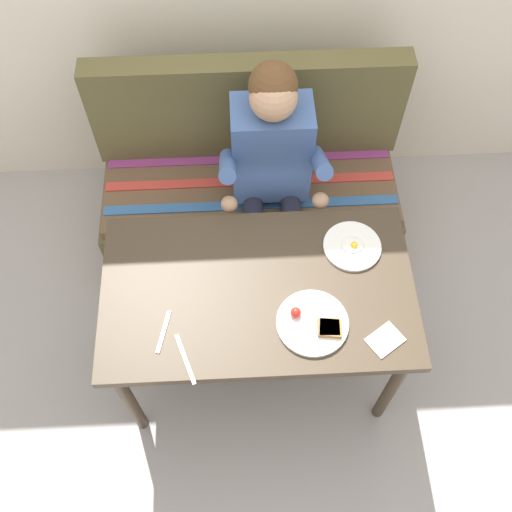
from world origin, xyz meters
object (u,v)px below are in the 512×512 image
(table, at_px, (258,298))
(knife, at_px, (185,359))
(napkin, at_px, (385,340))
(plate_breakfast, at_px, (315,324))
(fork, at_px, (164,332))
(person, at_px, (272,165))
(couch, at_px, (250,191))
(plate_eggs, at_px, (352,246))

(table, bearing_deg, knife, -135.17)
(table, height_order, napkin, napkin)
(plate_breakfast, distance_m, knife, 0.49)
(fork, bearing_deg, table, 37.92)
(person, bearing_deg, fork, -120.62)
(table, height_order, person, person)
(couch, bearing_deg, table, -90.00)
(table, xyz_separation_m, knife, (-0.27, -0.27, 0.08))
(plate_eggs, distance_m, knife, 0.79)
(plate_breakfast, relative_size, plate_eggs, 1.16)
(person, xyz_separation_m, fork, (-0.44, -0.75, -0.01))
(table, xyz_separation_m, plate_breakfast, (0.20, -0.16, 0.09))
(person, xyz_separation_m, plate_breakfast, (0.11, -0.75, 0.00))
(table, distance_m, plate_breakfast, 0.27)
(plate_eggs, xyz_separation_m, fork, (-0.74, -0.33, -0.01))
(couch, height_order, plate_eggs, couch)
(plate_eggs, distance_m, fork, 0.81)
(napkin, bearing_deg, person, 113.55)
(plate_breakfast, height_order, knife, plate_breakfast)
(napkin, xyz_separation_m, fork, (-0.80, 0.07, -0.00))
(person, distance_m, plate_eggs, 0.51)
(napkin, distance_m, knife, 0.72)
(table, relative_size, napkin, 9.65)
(couch, height_order, knife, couch)
(plate_eggs, bearing_deg, couch, 122.55)
(table, bearing_deg, person, 81.23)
(plate_breakfast, bearing_deg, table, 141.05)
(person, height_order, knife, person)
(knife, bearing_deg, plate_breakfast, -6.37)
(knife, bearing_deg, couch, 55.80)
(plate_eggs, height_order, napkin, plate_eggs)
(table, relative_size, plate_eggs, 5.22)
(table, distance_m, plate_eggs, 0.43)
(person, bearing_deg, table, -98.77)
(napkin, relative_size, knife, 0.62)
(table, xyz_separation_m, napkin, (0.45, -0.23, 0.09))
(napkin, bearing_deg, couch, 114.26)
(plate_eggs, relative_size, napkin, 1.85)
(person, height_order, plate_eggs, person)
(knife, bearing_deg, napkin, -16.46)
(fork, bearing_deg, plate_eggs, 37.34)
(couch, relative_size, person, 1.19)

